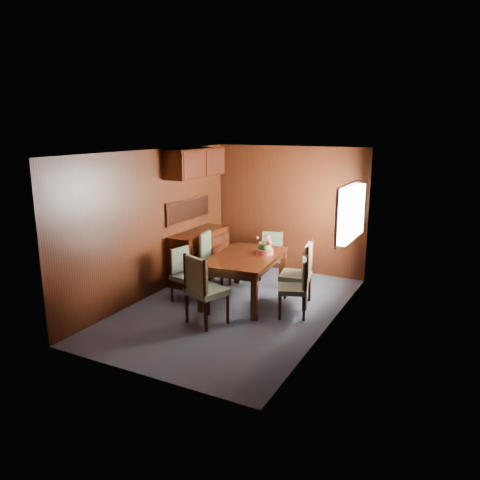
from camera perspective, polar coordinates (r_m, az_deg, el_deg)
The scene contains 11 objects.
ground at distance 7.36m, azimuth -0.73°, elevation -8.30°, with size 4.50×4.50×0.00m, color #3C4352.
room_shell at distance 7.25m, azimuth -0.26°, elevation 4.77°, with size 3.06×4.52×2.41m.
sideboard at distance 8.63m, azimuth -4.95°, elevation -1.84°, with size 0.48×1.40×0.90m, color black.
dining_table at distance 7.50m, azimuth 0.61°, elevation -2.69°, with size 1.14×1.67×0.74m.
chair_left_near at distance 7.59m, azimuth -6.83°, elevation -3.78°, with size 0.47×0.49×0.88m.
chair_left_far at distance 8.11m, azimuth -3.56°, elevation -2.06°, with size 0.52×0.54×1.00m.
chair_right_near at distance 6.96m, azimuth 6.98°, elevation -5.35°, with size 0.53×0.54×0.89m.
chair_right_far at distance 7.37m, azimuth 7.39°, elevation -3.74°, with size 0.54×0.56×1.01m.
chair_head at distance 6.60m, azimuth -4.60°, elevation -5.64°, with size 0.62×0.60×1.04m.
chair_foot at distance 8.66m, azimuth 3.87°, elevation -1.54°, with size 0.51×0.50×0.87m.
flower_centerpiece at distance 7.54m, azimuth 3.00°, elevation -0.65°, with size 0.30×0.30×0.30m.
Camera 1 is at (3.21, -6.01, 2.77)m, focal length 35.00 mm.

